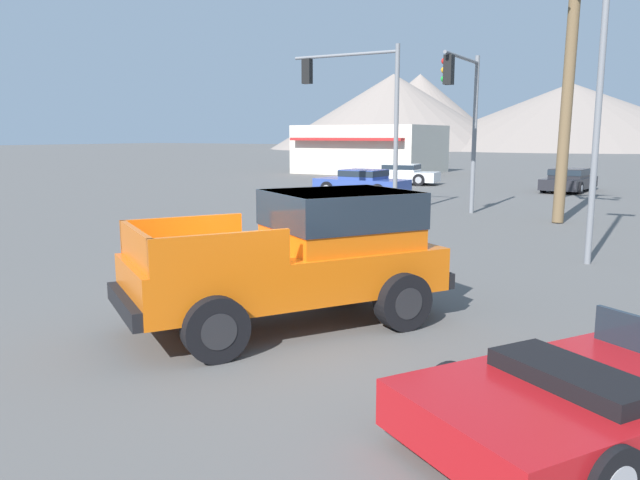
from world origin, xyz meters
name	(u,v)px	position (x,y,z in m)	size (l,w,h in m)	color
ground_plane	(274,328)	(0.00, 0.00, 0.00)	(320.00, 320.00, 0.00)	#5B5956
orange_pickup_truck	(307,250)	(0.25, 0.53, 1.11)	(4.17, 5.07, 1.98)	orange
red_convertible_car	(626,390)	(4.74, -0.95, 0.39)	(3.99, 4.85, 0.98)	#B21419
parked_car_dark	(569,180)	(0.12, 26.24, 0.59)	(2.26, 4.57, 1.16)	#232328
parked_car_blue	(362,182)	(-7.91, 18.93, 0.63)	(4.41, 2.14, 1.23)	#334C9E
parked_car_white	(400,174)	(-9.11, 26.33, 0.60)	(4.62, 2.19, 1.17)	white
traffic_light_main	(356,98)	(-5.36, 13.22, 4.15)	(4.22, 0.38, 5.92)	slate
traffic_light_crosswalk	(464,103)	(-1.54, 13.69, 3.89)	(0.38, 3.54, 5.57)	slate
street_lamp_post	(603,43)	(3.37, 7.37, 4.72)	(0.90, 0.24, 7.88)	slate
palm_tree_leaning	(571,18)	(1.66, 14.01, 6.41)	(2.81, 2.72, 8.68)	brown
storefront_building	(371,149)	(-15.45, 35.65, 1.76)	(9.62, 8.40, 3.52)	beige
distant_mountain_range	(479,114)	(-33.01, 125.16, 7.29)	(91.05, 74.18, 16.83)	gray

